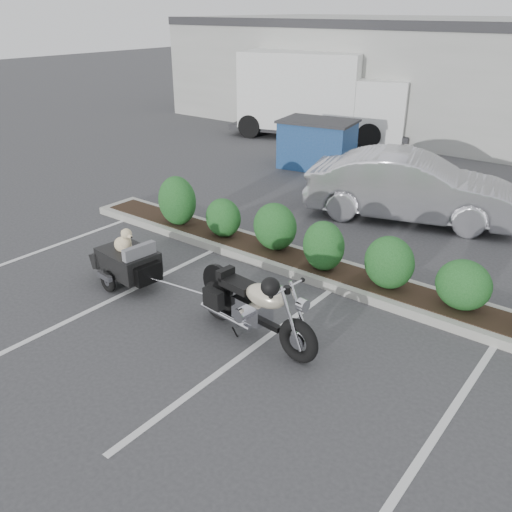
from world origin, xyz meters
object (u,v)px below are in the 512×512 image
Objects in this scene: pet_trailer at (128,260)px; delivery_truck at (322,98)px; sedan at (410,187)px; motorcycle at (254,308)px; dumpster at (317,144)px.

delivery_truck is at bearing 112.50° from pet_trailer.
pet_trailer is 6.49m from sedan.
motorcycle is 2.78m from pet_trailer.
dumpster reaches higher than motorcycle.
sedan is (-0.27, 6.00, 0.23)m from motorcycle.
pet_trailer is 0.40× the size of sedan.
delivery_truck is at bearing 27.55° from sedan.
pet_trailer is 0.77× the size of dumpster.
dumpster is at bearing 105.76° from pet_trailer.
sedan is at bearing 98.71° from motorcycle.
dumpster is at bearing 122.69° from motorcycle.
sedan is at bearing -61.57° from delivery_truck.
pet_trailer is (-2.78, 0.02, -0.06)m from motorcycle.
delivery_truck is at bearing 110.77° from dumpster.
motorcycle is 0.49× the size of sedan.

